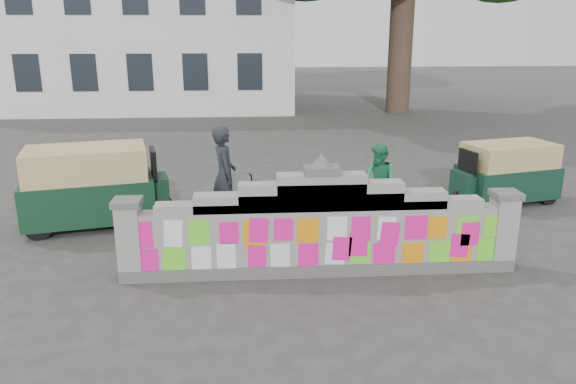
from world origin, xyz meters
name	(u,v)px	position (x,y,z in m)	size (l,w,h in m)	color
ground	(320,273)	(0.00, 0.00, 0.00)	(100.00, 100.00, 0.00)	#383533
parapet_wall	(320,230)	(0.00, -0.01, 0.75)	(6.48, 0.44, 2.01)	#4C4C49
building	(131,25)	(-7.00, 21.98, 4.01)	(16.00, 10.00, 8.90)	silver
cyclist_bike	(225,207)	(-1.60, 1.95, 0.55)	(0.73, 2.10, 1.10)	black
cyclist_rider	(225,188)	(-1.60, 1.95, 0.93)	(0.68, 0.45, 1.87)	#212229
pedestrian	(379,182)	(1.57, 2.67, 0.79)	(0.76, 0.60, 1.57)	#258758
rickshaw_left	(92,185)	(-4.27, 2.65, 0.84)	(3.00, 1.88, 1.61)	#11331E
rickshaw_right	(505,172)	(4.71, 3.59, 0.71)	(2.55, 1.62, 1.37)	#103022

